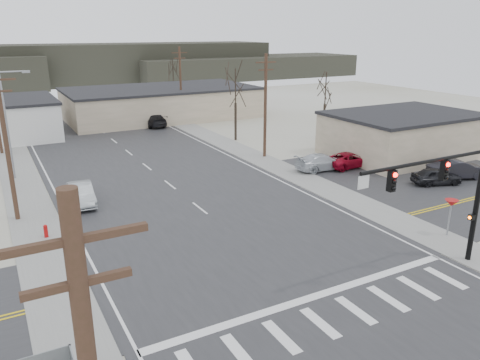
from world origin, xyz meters
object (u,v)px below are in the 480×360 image
Objects in this scene: car_parked_red at (349,160)px; car_parked_dark_a at (436,176)px; traffic_signal_mast at (456,185)px; sedan_crossing at (81,194)px; fire_hydrant at (46,231)px; car_parked_silver at (322,162)px; car_far_b at (31,102)px; car_far_a at (153,119)px; car_parked_dark_b at (457,169)px.

car_parked_red is 1.23× the size of car_parked_dark_a.
sedan_crossing is (-15.04, 19.14, -3.88)m from traffic_signal_mast.
fire_hydrant is at bearing 101.00° from car_parked_dark_a.
car_far_b is at bearing 23.28° from car_parked_silver.
car_far_a is (-1.14, 44.62, -3.77)m from traffic_signal_mast.
car_far_a is at bearing 91.47° from traffic_signal_mast.
car_far_b is at bearing 42.59° from car_parked_dark_b.
traffic_signal_mast reaches higher than car_parked_dark_b.
traffic_signal_mast reaches higher than car_parked_dark_a.
sedan_crossing reaches higher than fire_hydrant.
car_parked_dark_a is at bearing 112.29° from car_parked_dark_b.
car_far_b is at bearing 41.88° from car_parked_dark_a.
car_far_a reaches higher than car_parked_dark_a.
fire_hydrant is 0.15× the size of car_far_a.
sedan_crossing is 30.49m from car_parked_dark_b.
sedan_crossing is 1.13× the size of car_parked_dark_a.
fire_hydrant is 32.45m from car_parked_dark_b.
traffic_signal_mast is 24.65m from sedan_crossing.
sedan_crossing is 1.09× the size of car_far_b.
fire_hydrant is 0.22× the size of car_parked_dark_a.
car_parked_dark_b is 0.99× the size of car_parked_silver.
sedan_crossing is at bearing 90.00° from car_parked_dark_a.
traffic_signal_mast is at bearing -38.13° from fire_hydrant.
sedan_crossing is at bearing 128.16° from traffic_signal_mast.
car_far_a is 27.76m from car_parked_silver.
car_parked_red is 9.04m from car_parked_dark_b.
car_far_a is 29.02m from car_parked_red.
traffic_signal_mast is 1.52× the size of car_far_a.
car_parked_dark_a is at bearing -15.83° from sedan_crossing.
car_parked_dark_b reaches higher than car_parked_dark_a.
car_far_b is at bearing 21.57° from car_parked_red.
car_far_b is (-13.58, 69.73, -3.92)m from traffic_signal_mast.
car_parked_dark_a is 9.60m from car_parked_silver.
traffic_signal_mast is at bearing 143.41° from car_parked_dark_b.
traffic_signal_mast is 23.39m from fire_hydrant.
car_parked_dark_a is at bearing -141.36° from car_parked_silver.
fire_hydrant is at bearing 60.24° from car_far_a.
car_parked_dark_a is (24.87, -59.81, -0.04)m from car_far_b.
car_far_b is (4.52, 55.52, 0.30)m from fire_hydrant.
car_parked_dark_a is (12.44, -34.70, -0.18)m from car_far_a.
traffic_signal_mast is at bearing 165.12° from car_parked_silver.
car_parked_red reaches higher than car_parked_dark_a.
car_far_b is 56.93m from car_parked_red.
car_far_a is 1.19× the size of car_parked_dark_b.
car_parked_dark_a reaches higher than fire_hydrant.
car_parked_silver is at bearing -0.46° from sedan_crossing.
traffic_signal_mast reaches higher than car_far_a.
car_parked_dark_a is (2.80, -7.33, -0.00)m from car_parked_red.
car_parked_dark_b is 11.31m from car_parked_silver.
car_parked_dark_b is (14.10, 10.14, -3.82)m from traffic_signal_mast.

